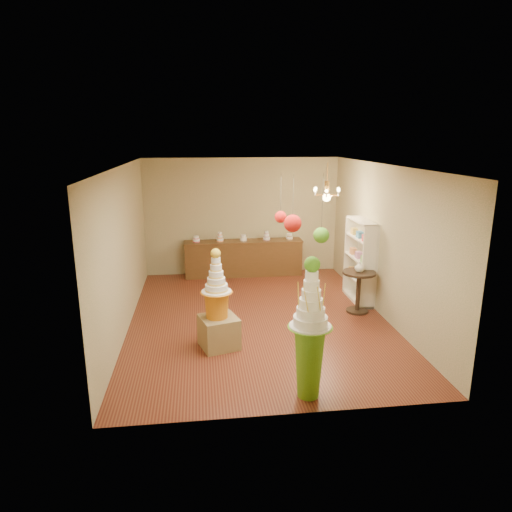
{
  "coord_description": "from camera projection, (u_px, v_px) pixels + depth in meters",
  "views": [
    {
      "loc": [
        -1.09,
        -8.39,
        3.52
      ],
      "look_at": [
        -0.04,
        0.0,
        1.29
      ],
      "focal_mm": 32.0,
      "sensor_mm": 36.0,
      "label": 1
    }
  ],
  "objects": [
    {
      "name": "wall_back",
      "position": [
        242.0,
        217.0,
        11.82
      ],
      "size": [
        5.0,
        0.04,
        3.0
      ],
      "primitive_type": "cube",
      "color": "tan",
      "rests_on": "ground"
    },
    {
      "name": "chandelier",
      "position": [
        327.0,
        195.0,
        9.75
      ],
      "size": [
        0.78,
        0.78,
        0.85
      ],
      "rotation": [
        0.0,
        0.0,
        0.22
      ],
      "color": "#C28E44",
      "rests_on": "ceiling"
    },
    {
      "name": "pedestal_green",
      "position": [
        310.0,
        343.0,
        6.18
      ],
      "size": [
        0.65,
        0.65,
        2.02
      ],
      "rotation": [
        0.0,
        0.0,
        -0.16
      ],
      "color": "#64AB25",
      "rests_on": "floor"
    },
    {
      "name": "pedestal_orange",
      "position": [
        217.0,
        311.0,
        7.71
      ],
      "size": [
        0.58,
        0.58,
        1.75
      ],
      "rotation": [
        0.0,
        0.0,
        -0.17
      ],
      "color": "orange",
      "rests_on": "floor"
    },
    {
      "name": "pom_red_left",
      "position": [
        293.0,
        223.0,
        6.63
      ],
      "size": [
        0.26,
        0.26,
        0.84
      ],
      "color": "#464232",
      "rests_on": "ceiling"
    },
    {
      "name": "pom_red_right",
      "position": [
        281.0,
        217.0,
        6.85
      ],
      "size": [
        0.18,
        0.18,
        0.75
      ],
      "color": "#464232",
      "rests_on": "ceiling"
    },
    {
      "name": "sideboard",
      "position": [
        244.0,
        257.0,
        11.81
      ],
      "size": [
        3.04,
        0.54,
        1.16
      ],
      "color": "#53361A",
      "rests_on": "floor"
    },
    {
      "name": "wall_left",
      "position": [
        124.0,
        249.0,
        8.4
      ],
      "size": [
        0.04,
        6.5,
        3.0
      ],
      "primitive_type": "cube",
      "color": "tan",
      "rests_on": "ground"
    },
    {
      "name": "floor",
      "position": [
        258.0,
        319.0,
        9.08
      ],
      "size": [
        6.5,
        6.5,
        0.0
      ],
      "primitive_type": "plane",
      "color": "#5E2819",
      "rests_on": "ground"
    },
    {
      "name": "wall_front",
      "position": [
        292.0,
        306.0,
        5.58
      ],
      "size": [
        5.0,
        0.04,
        3.0
      ],
      "primitive_type": "cube",
      "color": "tan",
      "rests_on": "ground"
    },
    {
      "name": "burlap_riser",
      "position": [
        219.0,
        332.0,
        7.81
      ],
      "size": [
        0.74,
        0.74,
        0.54
      ],
      "primitive_type": "cube",
      "rotation": [
        0.0,
        0.0,
        0.29
      ],
      "color": "#948051",
      "rests_on": "floor"
    },
    {
      "name": "vase",
      "position": [
        360.0,
        267.0,
        9.19
      ],
      "size": [
        0.25,
        0.25,
        0.21
      ],
      "primitive_type": "imported",
      "rotation": [
        0.0,
        0.0,
        0.33
      ],
      "color": "white",
      "rests_on": "round_table"
    },
    {
      "name": "pom_green_mid",
      "position": [
        321.0,
        235.0,
        6.83
      ],
      "size": [
        0.24,
        0.24,
        1.04
      ],
      "color": "#464232",
      "rests_on": "ceiling"
    },
    {
      "name": "round_table",
      "position": [
        358.0,
        286.0,
        9.3
      ],
      "size": [
        0.77,
        0.77,
        0.87
      ],
      "rotation": [
        0.0,
        0.0,
        -0.16
      ],
      "color": "black",
      "rests_on": "floor"
    },
    {
      "name": "shelving_unit",
      "position": [
        360.0,
        261.0,
        9.9
      ],
      "size": [
        0.33,
        1.2,
        1.8
      ],
      "color": "white",
      "rests_on": "floor"
    },
    {
      "name": "wall_right",
      "position": [
        384.0,
        242.0,
        9.0
      ],
      "size": [
        0.04,
        6.5,
        3.0
      ],
      "primitive_type": "cube",
      "color": "tan",
      "rests_on": "ground"
    },
    {
      "name": "ceiling",
      "position": [
        258.0,
        166.0,
        8.32
      ],
      "size": [
        6.5,
        6.5,
        0.0
      ],
      "primitive_type": "plane",
      "rotation": [
        3.14,
        0.0,
        0.0
      ],
      "color": "silver",
      "rests_on": "ground"
    }
  ]
}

